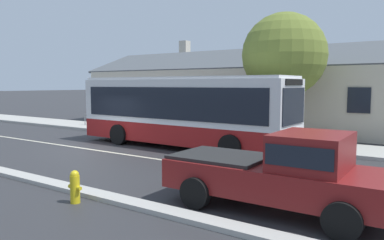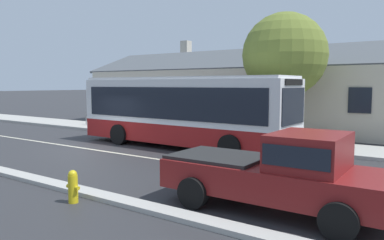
{
  "view_description": "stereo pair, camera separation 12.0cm",
  "coord_description": "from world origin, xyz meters",
  "px_view_note": "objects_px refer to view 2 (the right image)",
  "views": [
    {
      "loc": [
        13.16,
        -11.27,
        2.96
      ],
      "look_at": [
        3.65,
        2.61,
        1.35
      ],
      "focal_mm": 35.0,
      "sensor_mm": 36.0,
      "label": 1
    },
    {
      "loc": [
        13.26,
        -11.2,
        2.96
      ],
      "look_at": [
        3.65,
        2.61,
        1.35
      ],
      "focal_mm": 35.0,
      "sensor_mm": 36.0,
      "label": 2
    }
  ],
  "objects_px": {
    "street_tree_primary": "(284,55)",
    "fire_hydrant": "(73,186)",
    "bench_by_building": "(123,121)",
    "bike_rack": "(91,117)",
    "pickup_truck_maroon": "(284,172)",
    "transit_bus": "(182,110)"
  },
  "relations": [
    {
      "from": "street_tree_primary",
      "to": "fire_hydrant",
      "type": "relative_size",
      "value": 7.81
    },
    {
      "from": "bench_by_building",
      "to": "bike_rack",
      "type": "distance_m",
      "value": 3.03
    },
    {
      "from": "street_tree_primary",
      "to": "bench_by_building",
      "type": "bearing_deg",
      "value": -175.56
    },
    {
      "from": "street_tree_primary",
      "to": "bike_rack",
      "type": "relative_size",
      "value": 5.59
    },
    {
      "from": "pickup_truck_maroon",
      "to": "fire_hydrant",
      "type": "relative_size",
      "value": 6.58
    },
    {
      "from": "bike_rack",
      "to": "transit_bus",
      "type": "bearing_deg",
      "value": -16.8
    },
    {
      "from": "bike_rack",
      "to": "bench_by_building",
      "type": "bearing_deg",
      "value": 0.06
    },
    {
      "from": "fire_hydrant",
      "to": "bike_rack",
      "type": "distance_m",
      "value": 17.06
    },
    {
      "from": "pickup_truck_maroon",
      "to": "bike_rack",
      "type": "bearing_deg",
      "value": 152.69
    },
    {
      "from": "bench_by_building",
      "to": "street_tree_primary",
      "type": "distance_m",
      "value": 11.16
    },
    {
      "from": "transit_bus",
      "to": "fire_hydrant",
      "type": "distance_m",
      "value": 8.83
    },
    {
      "from": "pickup_truck_maroon",
      "to": "bench_by_building",
      "type": "distance_m",
      "value": 16.84
    },
    {
      "from": "pickup_truck_maroon",
      "to": "bike_rack",
      "type": "distance_m",
      "value": 19.47
    },
    {
      "from": "street_tree_primary",
      "to": "fire_hydrant",
      "type": "xyz_separation_m",
      "value": [
        -0.75,
        -12.15,
        -3.96
      ]
    },
    {
      "from": "bench_by_building",
      "to": "street_tree_primary",
      "type": "relative_size",
      "value": 0.29
    },
    {
      "from": "pickup_truck_maroon",
      "to": "street_tree_primary",
      "type": "xyz_separation_m",
      "value": [
        -3.81,
        9.75,
        3.45
      ]
    },
    {
      "from": "bench_by_building",
      "to": "bike_rack",
      "type": "bearing_deg",
      "value": -179.94
    },
    {
      "from": "transit_bus",
      "to": "bike_rack",
      "type": "distance_m",
      "value": 10.54
    },
    {
      "from": "transit_bus",
      "to": "bench_by_building",
      "type": "distance_m",
      "value": 7.73
    },
    {
      "from": "transit_bus",
      "to": "fire_hydrant",
      "type": "xyz_separation_m",
      "value": [
        2.7,
        -8.3,
        -1.34
      ]
    },
    {
      "from": "street_tree_primary",
      "to": "fire_hydrant",
      "type": "distance_m",
      "value": 12.8
    },
    {
      "from": "bike_rack",
      "to": "street_tree_primary",
      "type": "bearing_deg",
      "value": 3.45
    }
  ]
}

